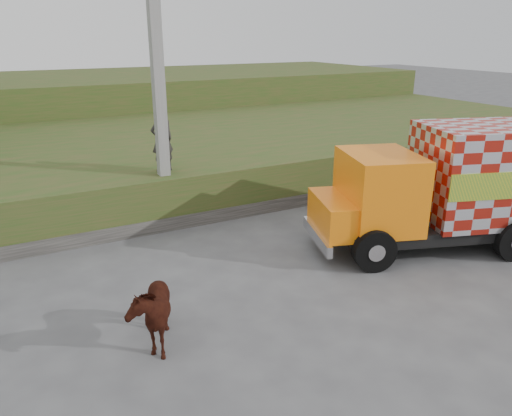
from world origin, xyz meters
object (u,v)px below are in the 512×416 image
utility_pole (158,83)px  pedestrian (162,140)px  cargo_truck (468,186)px  cow (150,310)px

utility_pole → pedestrian: utility_pole is taller
cargo_truck → pedestrian: pedestrian is taller
utility_pole → cow: utility_pole is taller
utility_pole → pedestrian: (0.14, 0.44, -1.65)m
cargo_truck → pedestrian: bearing=156.7°
cow → pedestrian: bearing=86.7°
utility_pole → pedestrian: size_ratio=4.32×
cargo_truck → pedestrian: (-6.26, 5.62, 0.78)m
cow → cargo_truck: bearing=20.9°
utility_pole → cargo_truck: utility_pole is taller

